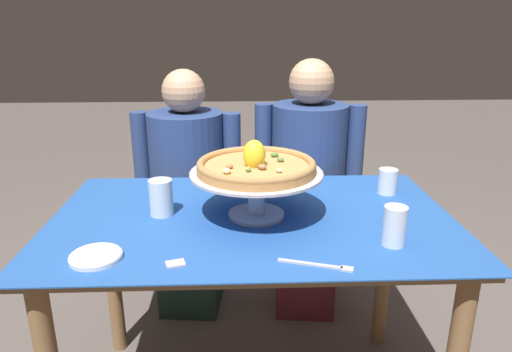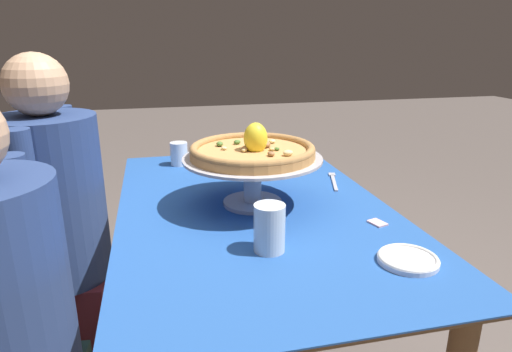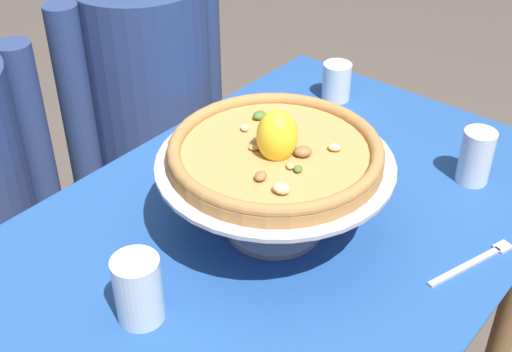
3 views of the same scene
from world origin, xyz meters
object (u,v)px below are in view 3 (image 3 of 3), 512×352
Objects in this scene: pizza_stand at (275,180)px; water_glass_back_right at (336,84)px; water_glass_front_right at (475,160)px; diner_right at (152,133)px; water_glass_side_left at (139,293)px; dinner_fork at (475,261)px; pizza at (276,151)px.

water_glass_back_right is at bearing 21.52° from pizza_stand.
diner_right is at bearing 97.64° from water_glass_front_right.
dinner_fork is at bearing -38.08° from water_glass_side_left.
pizza is at bearing -158.43° from water_glass_back_right.
water_glass_side_left is 0.59m from dinner_fork.
water_glass_side_left is 0.62× the size of dinner_fork.
pizza_stand is at bearing -158.48° from water_glass_back_right.
water_glass_side_left is 1.29× the size of water_glass_back_right.
dinner_fork is at bearing -65.49° from pizza.
pizza_stand is at bearing -112.79° from diner_right.
water_glass_side_left is 0.10× the size of diner_right.
water_glass_front_right is 0.90m from diner_right.
pizza reaches higher than water_glass_side_left.
water_glass_side_left is at bearing 160.44° from water_glass_front_right.
pizza is 0.46m from water_glass_front_right.
water_glass_front_right is at bearing -29.64° from pizza.
diner_right is (0.58, 0.61, -0.22)m from water_glass_side_left.
dinner_fork is at bearing -96.79° from diner_right.
water_glass_front_right is at bearing -29.75° from pizza_stand.
dinner_fork is (0.15, -0.34, -0.11)m from pizza_stand.
pizza_stand is 0.45m from water_glass_front_right.
water_glass_back_right is 0.48× the size of dinner_fork.
water_glass_front_right is 0.10× the size of diner_right.
diner_right reaches higher than pizza.
diner_right is at bearing 67.20° from pizza.
water_glass_side_left is at bearing 174.89° from pizza_stand.
water_glass_front_right is (0.39, -0.22, -0.06)m from pizza_stand.
water_glass_back_right is at bearing 11.71° from water_glass_side_left.
pizza_stand is at bearing 54.83° from pizza.
water_glass_back_right is at bearing 57.16° from dinner_fork.
water_glass_front_right is (0.39, -0.22, -0.13)m from pizza.
diner_right is at bearing 117.05° from water_glass_back_right.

